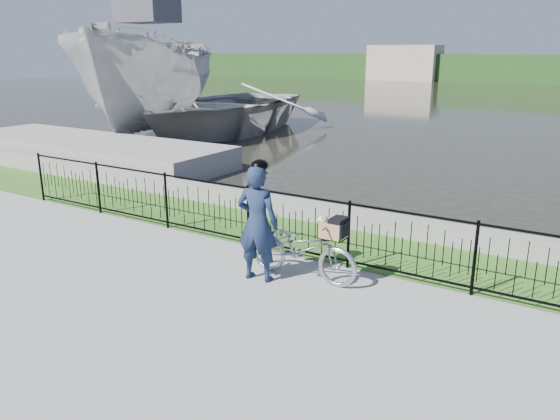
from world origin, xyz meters
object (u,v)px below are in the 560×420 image
Objects in this scene: cyclist at (257,222)px; boat_far at (219,108)px; bicycle_rig at (303,248)px; boat_near at (152,81)px; dock at (90,150)px.

boat_far is (-10.22, 12.21, 0.14)m from cyclist.
boat_near reaches higher than bicycle_rig.
boat_far is (-10.81, 11.81, 0.58)m from bicycle_rig.
cyclist is 0.17× the size of boat_far.
cyclist is at bearing -145.86° from bicycle_rig.
boat_near is 3.02m from boat_far.
boat_far reaches higher than bicycle_rig.
boat_near is (-12.56, 9.64, 1.73)m from bicycle_rig.
cyclist reaches higher than bicycle_rig.
boat_near reaches higher than dock.
boat_near is at bearing 140.03° from cyclist.
cyclist is 0.16× the size of boat_near.
dock is at bearing -68.28° from boat_near.
dock is 5.68m from boat_near.
cyclist is 15.68m from boat_near.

